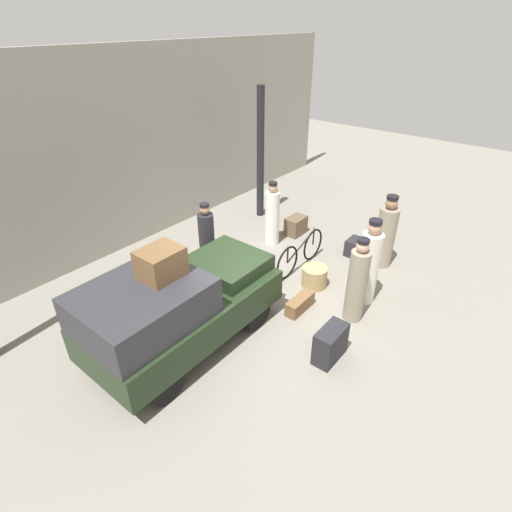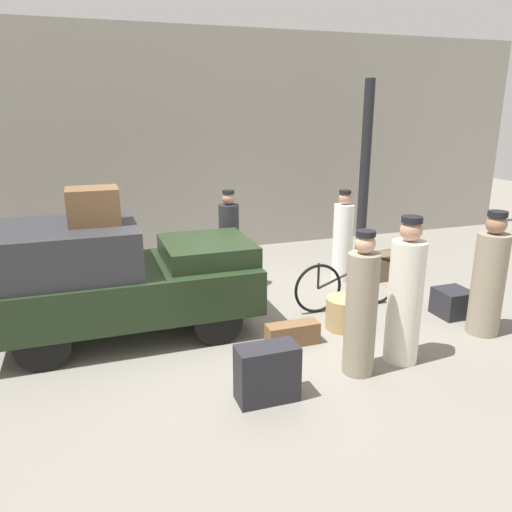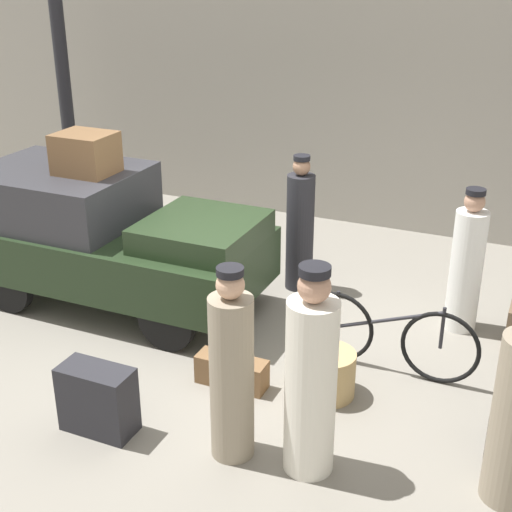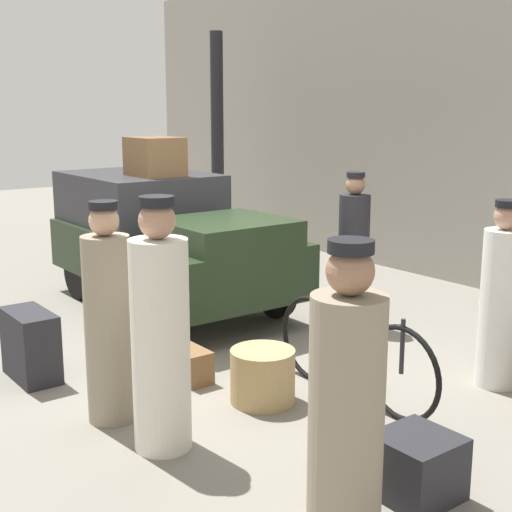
# 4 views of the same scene
# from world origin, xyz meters

# --- Properties ---
(ground_plane) EXTENTS (30.00, 30.00, 0.00)m
(ground_plane) POSITION_xyz_m (0.00, 0.00, 0.00)
(ground_plane) COLOR gray
(station_building_facade) EXTENTS (16.00, 0.15, 4.50)m
(station_building_facade) POSITION_xyz_m (0.00, 4.08, 2.25)
(station_building_facade) COLOR gray
(station_building_facade) RESTS_ON ground
(canopy_pillar_left) EXTENTS (0.20, 0.20, 3.51)m
(canopy_pillar_left) POSITION_xyz_m (-3.96, 2.58, 1.76)
(canopy_pillar_left) COLOR black
(canopy_pillar_left) RESTS_ON ground
(truck) EXTENTS (3.40, 1.63, 1.56)m
(truck) POSITION_xyz_m (-1.75, 0.31, 0.85)
(truck) COLOR black
(truck) RESTS_ON ground
(bicycle) EXTENTS (1.80, 0.04, 0.81)m
(bicycle) POSITION_xyz_m (1.66, 0.09, 0.39)
(bicycle) COLOR black
(bicycle) RESTS_ON ground
(wicker_basket) EXTENTS (0.53, 0.53, 0.44)m
(wicker_basket) POSITION_xyz_m (1.26, -0.53, 0.22)
(wicker_basket) COLOR tan
(wicker_basket) RESTS_ON ground
(porter_carrying_trunk) EXTENTS (0.42, 0.42, 1.70)m
(porter_carrying_trunk) POSITION_xyz_m (2.98, -1.28, 0.77)
(porter_carrying_trunk) COLOR gray
(porter_carrying_trunk) RESTS_ON ground
(porter_with_bicycle) EXTENTS (0.41, 0.41, 1.80)m
(porter_with_bicycle) POSITION_xyz_m (1.45, -1.58, 0.82)
(porter_with_bicycle) COLOR silver
(porter_with_bicycle) RESTS_ON ground
(conductor_in_dark_uniform) EXTENTS (0.34, 0.34, 1.69)m
(conductor_in_dark_uniform) POSITION_xyz_m (0.19, 1.54, 0.78)
(conductor_in_dark_uniform) COLOR #232328
(conductor_in_dark_uniform) RESTS_ON ground
(porter_standing_middle) EXTENTS (0.36, 0.36, 1.70)m
(porter_standing_middle) POSITION_xyz_m (0.81, -1.66, 0.78)
(porter_standing_middle) COLOR gray
(porter_standing_middle) RESTS_ON ground
(porter_lifting_near_truck) EXTENTS (0.35, 0.35, 1.62)m
(porter_lifting_near_truck) POSITION_xyz_m (2.19, 1.30, 0.74)
(porter_lifting_near_truck) COLOR white
(porter_lifting_near_truck) RESTS_ON ground
(suitcase_black_upright) EXTENTS (0.46, 0.47, 0.40)m
(suitcase_black_upright) POSITION_xyz_m (2.98, -0.66, 0.20)
(suitcase_black_upright) COLOR #232328
(suitcase_black_upright) RESTS_ON ground
(trunk_large_brown) EXTENTS (0.70, 0.24, 0.29)m
(trunk_large_brown) POSITION_xyz_m (0.37, -0.76, 0.15)
(trunk_large_brown) COLOR brown
(trunk_large_brown) RESTS_ON ground
(suitcase_tan_flat) EXTENTS (0.65, 0.33, 0.61)m
(suitcase_tan_flat) POSITION_xyz_m (-0.39, -1.85, 0.31)
(suitcase_tan_flat) COLOR #232328
(suitcase_tan_flat) RESTS_ON ground
(trunk_on_truck_roof) EXTENTS (0.63, 0.53, 0.46)m
(trunk_on_truck_roof) POSITION_xyz_m (-1.93, 0.31, 1.79)
(trunk_on_truck_roof) COLOR brown
(trunk_on_truck_roof) RESTS_ON truck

